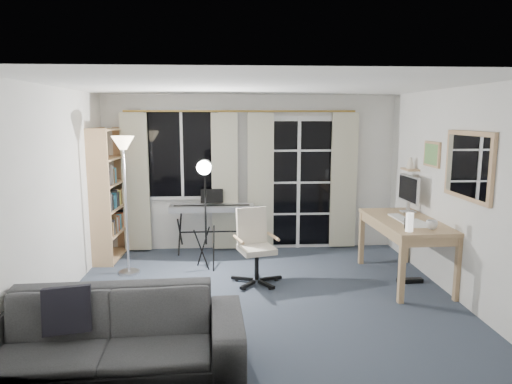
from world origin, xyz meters
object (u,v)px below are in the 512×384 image
torchiere_lamp (124,164)px  monitor (409,190)px  bookshelf (106,198)px  office_chair (254,239)px  keyboard_piano (212,209)px  studio_light (205,180)px  mug (432,224)px  sofa (105,322)px  desk (406,227)px

torchiere_lamp → monitor: (3.76, -0.02, -0.37)m
bookshelf → office_chair: bookshelf is taller
keyboard_piano → studio_light: studio_light is taller
torchiere_lamp → mug: bearing=-14.9°
bookshelf → office_chair: bearing=-24.6°
bookshelf → office_chair: size_ratio=2.05×
keyboard_piano → mug: bearing=-35.5°
bookshelf → keyboard_piano: bearing=7.3°
studio_light → sofa: bearing=-103.1°
keyboard_piano → monitor: 2.83m
keyboard_piano → desk: (2.48, -1.30, 0.00)m
bookshelf → studio_light: bearing=-20.5°
studio_light → mug: 2.86m
bookshelf → sofa: bookshelf is taller
office_chair → sofa: (-1.32, -2.05, -0.11)m
keyboard_piano → studio_light: size_ratio=0.82×
torchiere_lamp → desk: torchiere_lamp is taller
monitor → sofa: bearing=-146.8°
desk → monitor: (0.20, 0.45, 0.40)m
office_chair → torchiere_lamp: bearing=151.2°
desk → studio_light: bearing=166.0°
bookshelf → sofa: 3.25m
torchiere_lamp → bookshelf: bearing=122.3°
desk → mug: (0.10, -0.50, 0.16)m
keyboard_piano → desk: bearing=-28.3°
bookshelf → monitor: 4.27m
monitor → office_chair: bearing=-172.5°
torchiere_lamp → mug: (3.66, -0.97, -0.61)m
studio_light → desk: bearing=-9.9°
keyboard_piano → bookshelf: bearing=-175.8°
desk → mug: bearing=-80.5°
bookshelf → torchiere_lamp: bearing=-55.2°
monitor → torchiere_lamp: bearing=177.8°
sofa → bookshelf: bearing=101.3°
mug → desk: bearing=101.3°
bookshelf → keyboard_piano: size_ratio=1.51×
torchiere_lamp → keyboard_piano: size_ratio=1.44×
keyboard_piano → sofa: keyboard_piano is taller
monitor → mug: monitor is taller
office_chair → sofa: 2.44m
office_chair → desk: size_ratio=0.62×
torchiere_lamp → desk: (3.56, -0.47, -0.77)m
office_chair → desk: (1.91, -0.10, 0.15)m
mug → studio_light: bearing=158.3°
office_chair → mug: 2.12m
studio_light → monitor: studio_light is taller
bookshelf → torchiere_lamp: bookshelf is taller
office_chair → mug: office_chair is taller
keyboard_piano → office_chair: bearing=-65.3°
office_chair → mug: (2.01, -0.60, 0.31)m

